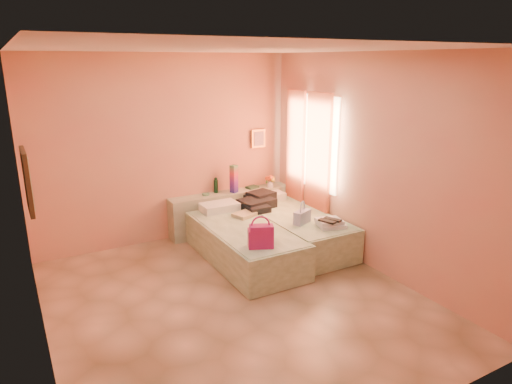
% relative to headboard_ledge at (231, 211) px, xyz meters
% --- Properties ---
extents(ground, '(4.50, 4.50, 0.00)m').
position_rel_headboard_ledge_xyz_m(ground, '(-0.98, -2.10, -0.33)').
color(ground, tan).
rests_on(ground, ground).
extents(room_walls, '(4.02, 4.51, 2.81)m').
position_rel_headboard_ledge_xyz_m(room_walls, '(-0.77, -1.53, 1.46)').
color(room_walls, tan).
rests_on(room_walls, ground).
extents(headboard_ledge, '(2.05, 0.30, 0.65)m').
position_rel_headboard_ledge_xyz_m(headboard_ledge, '(0.00, 0.00, 0.00)').
color(headboard_ledge, '#ADB393').
rests_on(headboard_ledge, ground).
extents(bed_left, '(0.90, 2.00, 0.50)m').
position_rel_headboard_ledge_xyz_m(bed_left, '(-0.38, -1.18, -0.08)').
color(bed_left, beige).
rests_on(bed_left, ground).
extents(bed_right, '(0.90, 2.00, 0.50)m').
position_rel_headboard_ledge_xyz_m(bed_right, '(0.52, -1.05, -0.08)').
color(bed_right, beige).
rests_on(bed_right, ground).
extents(water_bottle, '(0.07, 0.07, 0.23)m').
position_rel_headboard_ledge_xyz_m(water_bottle, '(-0.22, 0.08, 0.44)').
color(water_bottle, '#14381F').
rests_on(water_bottle, headboard_ledge).
extents(rainbow_box, '(0.13, 0.13, 0.44)m').
position_rel_headboard_ledge_xyz_m(rainbow_box, '(0.03, -0.06, 0.55)').
color(rainbow_box, '#A3145D').
rests_on(rainbow_box, headboard_ledge).
extents(small_dish, '(0.15, 0.15, 0.03)m').
position_rel_headboard_ledge_xyz_m(small_dish, '(-0.43, 0.02, 0.34)').
color(small_dish, '#488564').
rests_on(small_dish, headboard_ledge).
extents(green_book, '(0.22, 0.18, 0.03)m').
position_rel_headboard_ledge_xyz_m(green_book, '(0.41, 0.02, 0.34)').
color(green_book, '#274A35').
rests_on(green_book, headboard_ledge).
extents(flower_vase, '(0.22, 0.22, 0.24)m').
position_rel_headboard_ledge_xyz_m(flower_vase, '(0.71, -0.06, 0.44)').
color(flower_vase, white).
rests_on(flower_vase, headboard_ledge).
extents(magenta_handbag, '(0.35, 0.28, 0.29)m').
position_rel_headboard_ledge_xyz_m(magenta_handbag, '(-0.52, -1.88, 0.32)').
color(magenta_handbag, '#A3145D').
rests_on(magenta_handbag, bed_left).
extents(khaki_garment, '(0.37, 0.33, 0.05)m').
position_rel_headboard_ledge_xyz_m(khaki_garment, '(-0.17, -0.79, 0.20)').
color(khaki_garment, tan).
rests_on(khaki_garment, bed_left).
extents(clothes_pile, '(0.62, 0.62, 0.17)m').
position_rel_headboard_ledge_xyz_m(clothes_pile, '(0.24, -0.50, 0.26)').
color(clothes_pile, black).
rests_on(clothes_pile, bed_right).
extents(blue_handbag, '(0.31, 0.23, 0.18)m').
position_rel_headboard_ledge_xyz_m(blue_handbag, '(0.40, -1.43, 0.27)').
color(blue_handbag, '#394988').
rests_on(blue_handbag, bed_right).
extents(towel_stack, '(0.42, 0.38, 0.10)m').
position_rel_headboard_ledge_xyz_m(towel_stack, '(0.67, -1.74, 0.23)').
color(towel_stack, white).
rests_on(towel_stack, bed_right).
extents(sandal_pair, '(0.25, 0.29, 0.02)m').
position_rel_headboard_ledge_xyz_m(sandal_pair, '(0.61, -1.79, 0.29)').
color(sandal_pair, black).
rests_on(sandal_pair, towel_stack).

